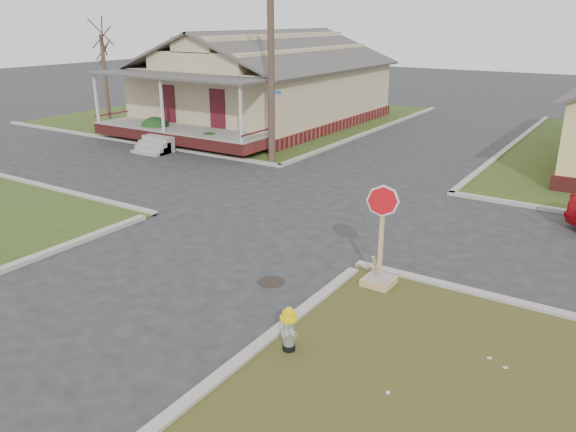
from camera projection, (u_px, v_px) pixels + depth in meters
The scene contains 11 objects.
ground at pixel (212, 255), 14.63m from camera, with size 120.00×120.00×0.00m, color #252527.
verge_far_left at pixel (238, 116), 35.54m from camera, with size 19.00×19.00×0.05m, color #2D4318.
curbs at pixel (310, 204), 18.60m from camera, with size 80.00×40.00×0.12m, color #A19C92, non-canonical shape.
manhole at pixel (271, 282), 13.11m from camera, with size 0.64×0.64×0.01m, color black.
corner_house at pixel (265, 84), 32.22m from camera, with size 10.10×15.50×5.30m.
utility_pole at pixel (271, 50), 22.29m from camera, with size 1.80×0.28×9.00m.
tree_far_left at pixel (105, 79), 32.52m from camera, with size 0.22×0.22×4.90m, color #443127.
fire_hydrant at pixel (289, 327), 10.18m from camera, with size 0.33×0.33×0.88m.
stop_sign at pixel (380, 264), 12.71m from camera, with size 0.68×0.66×2.39m.
hedge_left at pixel (156, 130), 27.68m from camera, with size 1.55×1.27×1.18m, color #143815.
hedge_right at pixel (209, 141), 25.70m from camera, with size 1.24×1.02×0.95m, color #143815.
Camera 1 is at (8.96, -10.25, 5.81)m, focal length 35.00 mm.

